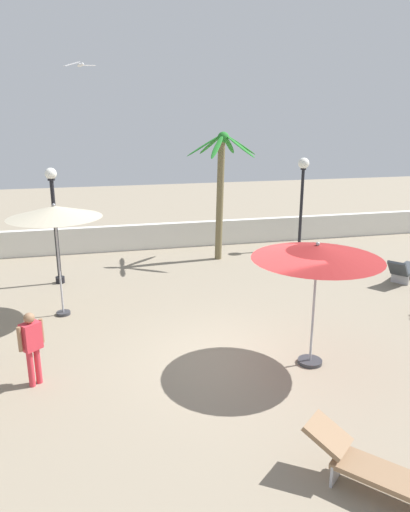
% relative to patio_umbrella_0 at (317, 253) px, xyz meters
% --- Properties ---
extents(ground_plane, '(56.00, 56.00, 0.00)m').
position_rel_patio_umbrella_0_xyz_m(ground_plane, '(-1.39, 0.52, -2.46)').
color(ground_plane, gray).
extents(boundary_wall, '(25.20, 0.30, 1.00)m').
position_rel_patio_umbrella_0_xyz_m(boundary_wall, '(-1.39, 10.08, -1.97)').
color(boundary_wall, silver).
rests_on(boundary_wall, ground_plane).
extents(patio_umbrella_0, '(2.66, 2.66, 2.70)m').
position_rel_patio_umbrella_0_xyz_m(patio_umbrella_0, '(0.00, 0.00, 0.00)').
color(patio_umbrella_0, '#333338').
rests_on(patio_umbrella_0, ground_plane).
extents(patio_umbrella_2, '(2.38, 2.38, 3.01)m').
position_rel_patio_umbrella_0_xyz_m(patio_umbrella_2, '(-5.27, 3.98, 0.31)').
color(patio_umbrella_2, '#333338').
rests_on(patio_umbrella_2, ground_plane).
extents(palm_tree_1, '(2.61, 2.36, 4.59)m').
position_rel_patio_umbrella_0_xyz_m(palm_tree_1, '(0.22, 8.08, 0.49)').
color(palm_tree_1, brown).
rests_on(palm_tree_1, ground_plane).
extents(lamp_post_0, '(0.35, 0.35, 3.63)m').
position_rel_patio_umbrella_0_xyz_m(lamp_post_0, '(-5.46, 6.64, -0.29)').
color(lamp_post_0, black).
rests_on(lamp_post_0, ground_plane).
extents(lamp_post_1, '(0.43, 0.43, 3.58)m').
position_rel_patio_umbrella_0_xyz_m(lamp_post_1, '(3.66, 8.71, -0.04)').
color(lamp_post_1, black).
rests_on(lamp_post_1, ground_plane).
extents(lounge_chair_1, '(1.85, 1.55, 0.84)m').
position_rel_patio_umbrella_0_xyz_m(lounge_chair_1, '(5.32, 4.28, -2.08)').
color(lounge_chair_1, '#B7B7BC').
rests_on(lounge_chair_1, ground_plane).
extents(lounge_chair_2, '(1.63, 1.76, 0.82)m').
position_rel_patio_umbrella_0_xyz_m(lounge_chair_2, '(-0.81, -3.54, -2.06)').
color(lounge_chair_2, '#B7B7BC').
rests_on(lounge_chair_2, ground_plane).
extents(guest_0, '(0.45, 0.41, 1.53)m').
position_rel_patio_umbrella_0_xyz_m(guest_0, '(-5.65, 0.49, -1.55)').
color(guest_0, '#D8333F').
rests_on(guest_0, ground_plane).
extents(seagull_0, '(1.17, 0.88, 0.21)m').
position_rel_patio_umbrella_0_xyz_m(seagull_0, '(-4.41, 11.06, 4.45)').
color(seagull_0, white).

